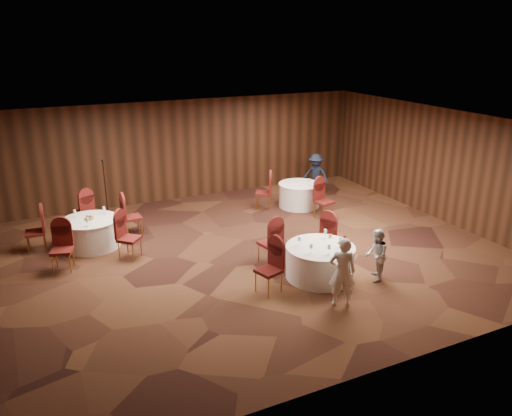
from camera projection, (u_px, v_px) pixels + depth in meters
name	position (u px, v px, depth m)	size (l,w,h in m)	color
ground	(252.00, 253.00, 12.39)	(12.00, 12.00, 0.00)	black
room_shell	(252.00, 177.00, 11.74)	(12.00, 12.00, 12.00)	silver
table_main	(320.00, 262.00, 11.08)	(1.53, 1.53, 0.74)	white
table_left	(91.00, 233.00, 12.67)	(1.43, 1.43, 0.74)	white
table_right	(299.00, 195.00, 15.63)	(1.29, 1.29, 0.74)	white
chairs_main	(292.00, 249.00, 11.42)	(2.90, 1.90, 1.00)	#46110E
chairs_left	(89.00, 229.00, 12.58)	(2.96, 3.15, 1.00)	#46110E
chairs_right	(293.00, 197.00, 15.01)	(1.90, 2.22, 1.00)	#46110E
tabletop_main	(329.00, 243.00, 10.90)	(1.05, 1.07, 0.22)	silver
tabletop_left	(89.00, 216.00, 12.52)	(0.78, 0.82, 0.22)	silver
tabletop_right	(309.00, 181.00, 15.26)	(0.08, 0.08, 0.22)	silver
mic_stand	(107.00, 201.00, 14.56)	(0.24, 0.24, 1.75)	black
woman_a	(342.00, 272.00, 9.81)	(0.53, 0.35, 1.46)	white
woman_b	(376.00, 255.00, 10.87)	(0.58, 0.45, 1.19)	silver
man_c	(316.00, 175.00, 16.63)	(0.91, 0.52, 1.41)	black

